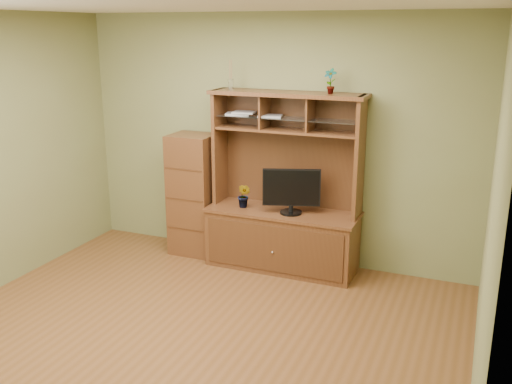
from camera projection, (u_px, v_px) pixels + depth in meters
The scene contains 8 objects.
room at pixel (184, 184), 4.47m from camera, with size 4.54×4.04×2.74m.
media_hutch at pixel (283, 221), 6.16m from camera, with size 1.66×0.61×1.90m.
monitor at pixel (291, 190), 5.94m from camera, with size 0.59×0.24×0.48m.
orchid_plant at pixel (244, 196), 6.16m from camera, with size 0.15×0.12×0.27m, color #295D20.
top_plant at pixel (330, 81), 5.64m from camera, with size 0.13×0.09×0.25m, color #375E21.
reed_diffuser at pixel (231, 78), 6.04m from camera, with size 0.06×0.06×0.31m.
magazines at pixel (250, 114), 6.06m from camera, with size 0.66×0.25×0.04m.
side_cabinet at pixel (194, 194), 6.54m from camera, with size 0.50×0.45×1.39m.
Camera 1 is at (2.17, -3.77, 2.53)m, focal length 40.00 mm.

